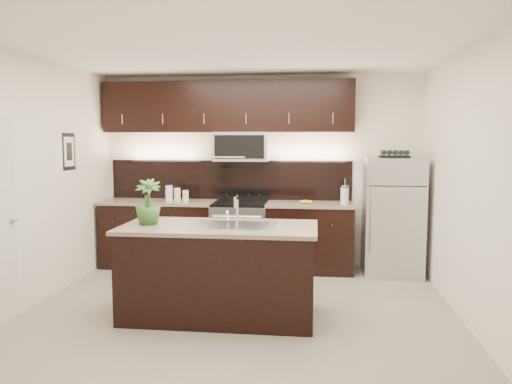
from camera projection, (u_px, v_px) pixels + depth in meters
ground at (240, 309)px, 5.30m from camera, size 4.50×4.50×0.00m
room_walls at (228, 150)px, 5.10m from camera, size 4.52×4.02×2.71m
counter_run at (226, 235)px, 6.97m from camera, size 3.51×0.65×0.94m
upper_fixtures at (229, 115)px, 6.94m from camera, size 3.49×0.40×1.66m
island at (219, 271)px, 5.05m from camera, size 1.96×0.96×0.94m
sink_faucet at (234, 224)px, 4.99m from camera, size 0.84×0.50×0.28m
refrigerator at (392, 217)px, 6.61m from camera, size 0.75×0.68×1.56m
wine_rack at (394, 154)px, 6.52m from camera, size 0.39×0.24×0.09m
plant at (148, 202)px, 5.05m from camera, size 0.31×0.31×0.46m
canisters at (175, 194)px, 6.94m from camera, size 0.33×0.10×0.22m
french_press at (345, 195)px, 6.66m from camera, size 0.11×0.11×0.33m
bananas at (304, 202)px, 6.71m from camera, size 0.21×0.19×0.05m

